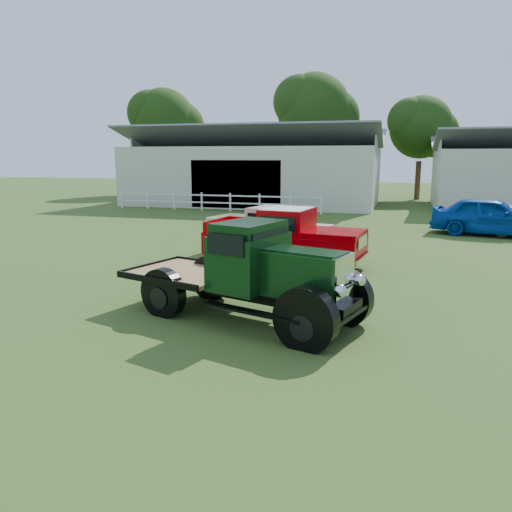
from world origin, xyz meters
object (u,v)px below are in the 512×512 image
(white_pickup, at_px, (269,231))
(misc_car_blue, at_px, (491,216))
(red_pickup, at_px, (284,237))
(vintage_flatbed, at_px, (245,271))

(white_pickup, bearing_deg, misc_car_blue, 53.85)
(red_pickup, distance_m, white_pickup, 1.98)
(misc_car_blue, bearing_deg, red_pickup, 150.82)
(white_pickup, bearing_deg, red_pickup, -46.48)
(white_pickup, relative_size, misc_car_blue, 0.91)
(vintage_flatbed, bearing_deg, red_pickup, 111.09)
(red_pickup, xyz_separation_m, white_pickup, (-0.98, 1.72, -0.11))
(vintage_flatbed, bearing_deg, misc_car_blue, 80.53)
(misc_car_blue, bearing_deg, white_pickup, 141.27)
(red_pickup, relative_size, white_pickup, 1.13)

